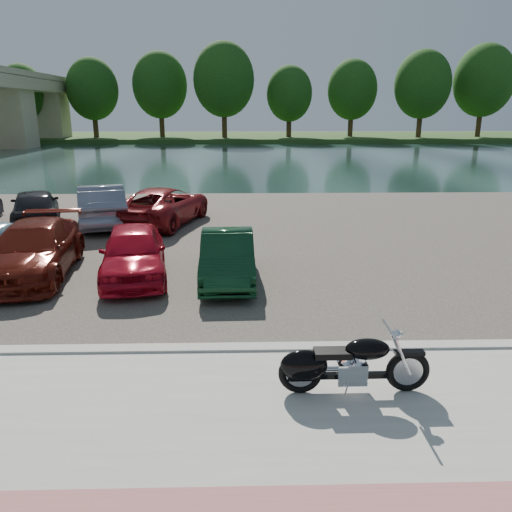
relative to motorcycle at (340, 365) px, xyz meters
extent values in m
plane|color=#595447|center=(-0.97, -0.49, -0.56)|extent=(200.00, 200.00, 0.00)
cube|color=#A5A49C|center=(-0.97, -1.49, -0.51)|extent=(60.00, 6.00, 0.10)
cube|color=#A5A49C|center=(-0.97, 1.51, -0.49)|extent=(60.00, 0.30, 0.14)
cube|color=#3C3731|center=(-0.97, 10.51, -0.54)|extent=(60.00, 18.00, 0.04)
cube|color=#1A302D|center=(-0.97, 39.51, -0.56)|extent=(120.00, 40.00, 0.00)
cube|color=#274719|center=(-0.97, 71.51, -0.26)|extent=(120.00, 24.00, 0.60)
cube|color=tan|center=(-28.97, 53.51, 3.04)|extent=(6.00, 4.00, 7.20)
cube|color=tan|center=(-28.97, 65.51, 3.04)|extent=(6.00, 4.00, 7.20)
cylinder|color=#3B2715|center=(-30.97, 64.11, 2.29)|extent=(0.70, 0.70, 4.50)
ellipsoid|color=#123B10|center=(-30.97, 64.11, 5.89)|extent=(6.30, 6.30, 7.56)
cylinder|color=#3B2715|center=(-21.97, 65.51, 2.51)|extent=(0.70, 0.70, 4.95)
ellipsoid|color=#123B10|center=(-21.97, 65.51, 6.47)|extent=(6.93, 6.93, 8.32)
cylinder|color=#3B2715|center=(-12.97, 66.91, 2.74)|extent=(0.70, 0.70, 5.40)
ellipsoid|color=#123B10|center=(-12.97, 66.91, 7.06)|extent=(7.56, 7.56, 9.07)
cylinder|color=#3B2715|center=(-3.97, 64.11, 2.96)|extent=(0.70, 0.70, 5.85)
ellipsoid|color=#123B10|center=(-3.97, 64.11, 7.64)|extent=(8.19, 8.19, 9.83)
cylinder|color=#3B2715|center=(5.03, 65.51, 2.29)|extent=(0.70, 0.70, 4.50)
ellipsoid|color=#123B10|center=(5.03, 65.51, 5.89)|extent=(6.30, 6.30, 7.56)
cylinder|color=#3B2715|center=(14.03, 66.91, 2.51)|extent=(0.70, 0.70, 4.95)
ellipsoid|color=#123B10|center=(14.03, 66.91, 6.47)|extent=(6.93, 6.93, 8.32)
cylinder|color=#3B2715|center=(23.03, 64.11, 2.74)|extent=(0.70, 0.70, 5.40)
ellipsoid|color=#123B10|center=(23.03, 64.11, 7.06)|extent=(7.56, 7.56, 9.07)
cylinder|color=#3B2715|center=(32.03, 65.51, 2.96)|extent=(0.70, 0.70, 5.85)
ellipsoid|color=#123B10|center=(32.03, 65.51, 7.64)|extent=(8.19, 8.19, 9.83)
torus|color=black|center=(1.04, 0.00, -0.12)|extent=(0.68, 0.12, 0.68)
torus|color=black|center=(-0.61, -0.01, -0.12)|extent=(0.68, 0.12, 0.68)
cylinder|color=#B2B2B7|center=(1.04, 0.00, -0.12)|extent=(0.46, 0.06, 0.46)
cylinder|color=#B2B2B7|center=(-0.61, -0.01, -0.12)|extent=(0.46, 0.06, 0.46)
cylinder|color=silver|center=(0.90, -0.10, 0.18)|extent=(0.33, 0.05, 0.63)
cylinder|color=silver|center=(0.90, 0.10, 0.18)|extent=(0.33, 0.05, 0.63)
cylinder|color=silver|center=(0.71, 0.00, 0.57)|extent=(0.04, 0.75, 0.04)
sphere|color=silver|center=(0.81, 0.00, 0.49)|extent=(0.16, 0.16, 0.16)
sphere|color=silver|center=(0.88, 0.00, 0.49)|extent=(0.11, 0.11, 0.11)
cube|color=black|center=(1.04, 0.00, 0.19)|extent=(0.45, 0.14, 0.06)
cube|color=black|center=(0.22, 0.00, -0.18)|extent=(1.20, 0.11, 0.08)
cube|color=silver|center=(0.17, -0.01, -0.11)|extent=(0.45, 0.32, 0.34)
cylinder|color=silver|center=(0.27, 0.00, 0.09)|extent=(0.25, 0.18, 0.27)
cylinder|color=silver|center=(0.07, -0.01, 0.09)|extent=(0.25, 0.18, 0.27)
ellipsoid|color=black|center=(0.40, 0.00, 0.26)|extent=(0.68, 0.36, 0.32)
cube|color=black|center=(-0.13, -0.01, 0.20)|extent=(0.55, 0.28, 0.10)
ellipsoid|color=black|center=(-0.56, -0.01, 0.00)|extent=(0.73, 0.34, 0.50)
cube|color=black|center=(-0.61, -0.01, -0.07)|extent=(0.40, 0.18, 0.30)
cylinder|color=silver|center=(-0.13, 0.15, -0.24)|extent=(1.10, 0.10, 0.09)
cylinder|color=silver|center=(-0.13, 0.15, -0.16)|extent=(1.10, 0.10, 0.09)
cylinder|color=#B2B2B7|center=(0.07, -0.19, -0.33)|extent=(0.02, 0.14, 0.22)
imported|color=#59150C|center=(-7.00, 6.04, 0.17)|extent=(2.47, 4.98, 1.39)
imported|color=#AA0B1E|center=(-4.33, 5.78, 0.17)|extent=(2.30, 4.26, 1.38)
imported|color=#0E341B|center=(-1.87, 5.51, 0.11)|extent=(1.43, 3.85, 1.26)
imported|color=black|center=(-9.31, 12.01, 0.20)|extent=(3.06, 4.54, 1.44)
imported|color=slate|center=(-6.85, 12.08, 0.25)|extent=(2.94, 4.96, 1.54)
imported|color=maroon|center=(-4.55, 12.29, 0.18)|extent=(3.59, 5.51, 1.41)
camera|label=1|loc=(-1.46, -6.77, 3.72)|focal=35.00mm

